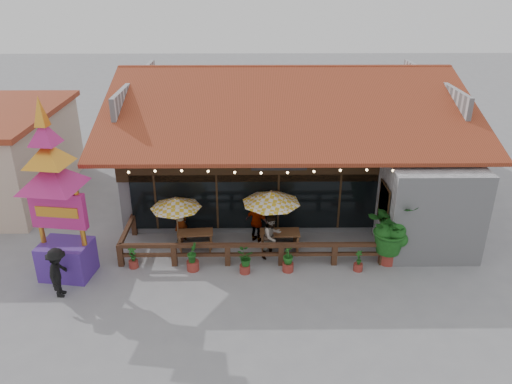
{
  "coord_description": "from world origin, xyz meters",
  "views": [
    {
      "loc": [
        -1.61,
        -16.51,
        10.25
      ],
      "look_at": [
        -1.42,
        1.5,
        2.11
      ],
      "focal_mm": 35.0,
      "sensor_mm": 36.0,
      "label": 1
    }
  ],
  "objects_px": {
    "umbrella_left": "(176,203)",
    "umbrella_right": "(271,198)",
    "tropical_plant": "(391,229)",
    "pedestrian": "(58,273)",
    "picnic_table_right": "(280,237)",
    "picnic_table_left": "(196,237)",
    "thai_sign_tower": "(53,180)"
  },
  "relations": [
    {
      "from": "umbrella_right",
      "to": "picnic_table_right",
      "type": "xyz_separation_m",
      "value": [
        0.35,
        -0.22,
        -1.63
      ]
    },
    {
      "from": "umbrella_right",
      "to": "pedestrian",
      "type": "bearing_deg",
      "value": -155.96
    },
    {
      "from": "picnic_table_left",
      "to": "tropical_plant",
      "type": "distance_m",
      "value": 7.55
    },
    {
      "from": "umbrella_left",
      "to": "tropical_plant",
      "type": "xyz_separation_m",
      "value": [
        8.09,
        -1.37,
        -0.43
      ]
    },
    {
      "from": "picnic_table_right",
      "to": "thai_sign_tower",
      "type": "bearing_deg",
      "value": -167.11
    },
    {
      "from": "umbrella_right",
      "to": "thai_sign_tower",
      "type": "relative_size",
      "value": 0.4
    },
    {
      "from": "tropical_plant",
      "to": "picnic_table_right",
      "type": "bearing_deg",
      "value": 165.06
    },
    {
      "from": "tropical_plant",
      "to": "pedestrian",
      "type": "bearing_deg",
      "value": -170.52
    },
    {
      "from": "umbrella_right",
      "to": "thai_sign_tower",
      "type": "height_order",
      "value": "thai_sign_tower"
    },
    {
      "from": "picnic_table_left",
      "to": "pedestrian",
      "type": "xyz_separation_m",
      "value": [
        -4.26,
        -3.19,
        0.45
      ]
    },
    {
      "from": "picnic_table_left",
      "to": "tropical_plant",
      "type": "xyz_separation_m",
      "value": [
        7.38,
        -1.25,
        1.0
      ]
    },
    {
      "from": "thai_sign_tower",
      "to": "pedestrian",
      "type": "distance_m",
      "value": 3.11
    },
    {
      "from": "umbrella_right",
      "to": "pedestrian",
      "type": "height_order",
      "value": "umbrella_right"
    },
    {
      "from": "umbrella_left",
      "to": "picnic_table_right",
      "type": "relative_size",
      "value": 1.39
    },
    {
      "from": "umbrella_left",
      "to": "thai_sign_tower",
      "type": "relative_size",
      "value": 0.31
    },
    {
      "from": "picnic_table_left",
      "to": "thai_sign_tower",
      "type": "xyz_separation_m",
      "value": [
        -4.42,
        -1.95,
        3.3
      ]
    },
    {
      "from": "umbrella_left",
      "to": "picnic_table_right",
      "type": "distance_m",
      "value": 4.29
    },
    {
      "from": "umbrella_left",
      "to": "pedestrian",
      "type": "relative_size",
      "value": 1.21
    },
    {
      "from": "thai_sign_tower",
      "to": "tropical_plant",
      "type": "bearing_deg",
      "value": 3.4
    },
    {
      "from": "picnic_table_right",
      "to": "tropical_plant",
      "type": "height_order",
      "value": "tropical_plant"
    },
    {
      "from": "picnic_table_left",
      "to": "thai_sign_tower",
      "type": "height_order",
      "value": "thai_sign_tower"
    },
    {
      "from": "picnic_table_right",
      "to": "thai_sign_tower",
      "type": "height_order",
      "value": "thai_sign_tower"
    },
    {
      "from": "tropical_plant",
      "to": "umbrella_left",
      "type": "bearing_deg",
      "value": 170.37
    },
    {
      "from": "picnic_table_left",
      "to": "picnic_table_right",
      "type": "distance_m",
      "value": 3.35
    },
    {
      "from": "umbrella_left",
      "to": "umbrella_right",
      "type": "bearing_deg",
      "value": -1.2
    },
    {
      "from": "thai_sign_tower",
      "to": "pedestrian",
      "type": "bearing_deg",
      "value": -82.66
    },
    {
      "from": "picnic_table_left",
      "to": "tropical_plant",
      "type": "height_order",
      "value": "tropical_plant"
    },
    {
      "from": "umbrella_left",
      "to": "tropical_plant",
      "type": "relative_size",
      "value": 0.87
    },
    {
      "from": "picnic_table_left",
      "to": "picnic_table_right",
      "type": "xyz_separation_m",
      "value": [
        3.35,
        -0.17,
        0.05
      ]
    },
    {
      "from": "umbrella_left",
      "to": "umbrella_right",
      "type": "relative_size",
      "value": 0.77
    },
    {
      "from": "umbrella_right",
      "to": "umbrella_left",
      "type": "bearing_deg",
      "value": 178.8
    },
    {
      "from": "picnic_table_right",
      "to": "pedestrian",
      "type": "relative_size",
      "value": 0.88
    }
  ]
}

